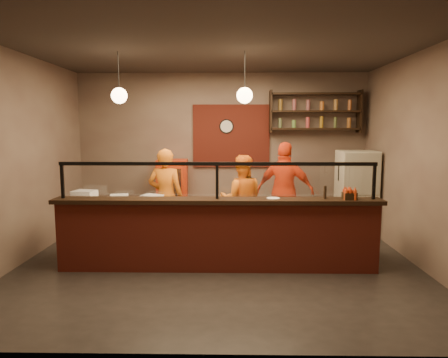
{
  "coord_description": "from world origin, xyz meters",
  "views": [
    {
      "loc": [
        0.2,
        -5.92,
        2.05
      ],
      "look_at": [
        0.09,
        0.3,
        1.27
      ],
      "focal_mm": 32.0,
      "sensor_mm": 36.0,
      "label": 1
    }
  ],
  "objects_px": {
    "pepper_mill": "(325,192)",
    "pizza_dough": "(275,205)",
    "wall_clock": "(226,126)",
    "fridge": "(356,193)",
    "red_cooler": "(173,194)",
    "cook_left": "(166,197)",
    "condiment_caddy": "(349,196)",
    "cook_mid": "(241,200)",
    "cook_right": "(285,191)"
  },
  "relations": [
    {
      "from": "pepper_mill",
      "to": "pizza_dough",
      "type": "bearing_deg",
      "value": 153.15
    },
    {
      "from": "wall_clock",
      "to": "fridge",
      "type": "relative_size",
      "value": 0.18
    },
    {
      "from": "fridge",
      "to": "red_cooler",
      "type": "height_order",
      "value": "fridge"
    },
    {
      "from": "cook_left",
      "to": "pepper_mill",
      "type": "height_order",
      "value": "cook_left"
    },
    {
      "from": "fridge",
      "to": "condiment_caddy",
      "type": "distance_m",
      "value": 2.17
    },
    {
      "from": "wall_clock",
      "to": "cook_mid",
      "type": "height_order",
      "value": "wall_clock"
    },
    {
      "from": "cook_mid",
      "to": "red_cooler",
      "type": "height_order",
      "value": "cook_mid"
    },
    {
      "from": "cook_mid",
      "to": "pizza_dough",
      "type": "distance_m",
      "value": 1.12
    },
    {
      "from": "cook_left",
      "to": "pepper_mill",
      "type": "relative_size",
      "value": 9.47
    },
    {
      "from": "cook_left",
      "to": "fridge",
      "type": "relative_size",
      "value": 1.04
    },
    {
      "from": "fridge",
      "to": "condiment_caddy",
      "type": "xyz_separation_m",
      "value": [
        -0.73,
        -2.02,
        0.29
      ]
    },
    {
      "from": "cook_left",
      "to": "cook_right",
      "type": "relative_size",
      "value": 0.94
    },
    {
      "from": "fridge",
      "to": "cook_left",
      "type": "bearing_deg",
      "value": -169.75
    },
    {
      "from": "cook_right",
      "to": "pepper_mill",
      "type": "bearing_deg",
      "value": 121.49
    },
    {
      "from": "cook_mid",
      "to": "fridge",
      "type": "bearing_deg",
      "value": -164.7
    },
    {
      "from": "wall_clock",
      "to": "pizza_dough",
      "type": "distance_m",
      "value": 2.78
    },
    {
      "from": "cook_mid",
      "to": "condiment_caddy",
      "type": "xyz_separation_m",
      "value": [
        1.49,
        -1.41,
        0.31
      ]
    },
    {
      "from": "red_cooler",
      "to": "pizza_dough",
      "type": "distance_m",
      "value": 2.81
    },
    {
      "from": "cook_mid",
      "to": "fridge",
      "type": "xyz_separation_m",
      "value": [
        2.22,
        0.61,
        0.02
      ]
    },
    {
      "from": "cook_left",
      "to": "cook_right",
      "type": "bearing_deg",
      "value": -163.28
    },
    {
      "from": "red_cooler",
      "to": "pepper_mill",
      "type": "xyz_separation_m",
      "value": [
        2.54,
        -2.42,
        0.44
      ]
    },
    {
      "from": "pizza_dough",
      "to": "condiment_caddy",
      "type": "bearing_deg",
      "value": -22.21
    },
    {
      "from": "cook_right",
      "to": "wall_clock",
      "type": "bearing_deg",
      "value": -23.2
    },
    {
      "from": "wall_clock",
      "to": "cook_mid",
      "type": "bearing_deg",
      "value": -78.51
    },
    {
      "from": "wall_clock",
      "to": "red_cooler",
      "type": "bearing_deg",
      "value": -164.29
    },
    {
      "from": "wall_clock",
      "to": "pepper_mill",
      "type": "distance_m",
      "value": 3.23
    },
    {
      "from": "fridge",
      "to": "pepper_mill",
      "type": "xyz_separation_m",
      "value": [
        -1.06,
        -1.95,
        0.33
      ]
    },
    {
      "from": "cook_mid",
      "to": "pizza_dough",
      "type": "height_order",
      "value": "cook_mid"
    },
    {
      "from": "wall_clock",
      "to": "pepper_mill",
      "type": "height_order",
      "value": "wall_clock"
    },
    {
      "from": "pizza_dough",
      "to": "red_cooler",
      "type": "bearing_deg",
      "value": 132.03
    },
    {
      "from": "cook_left",
      "to": "red_cooler",
      "type": "distance_m",
      "value": 1.15
    },
    {
      "from": "cook_right",
      "to": "condiment_caddy",
      "type": "distance_m",
      "value": 1.89
    },
    {
      "from": "cook_mid",
      "to": "cook_right",
      "type": "distance_m",
      "value": 0.9
    },
    {
      "from": "wall_clock",
      "to": "pepper_mill",
      "type": "relative_size",
      "value": 1.66
    },
    {
      "from": "cook_right",
      "to": "red_cooler",
      "type": "xyz_separation_m",
      "value": [
        -2.2,
        0.73,
        -0.19
      ]
    },
    {
      "from": "condiment_caddy",
      "to": "pepper_mill",
      "type": "distance_m",
      "value": 0.34
    },
    {
      "from": "cook_mid",
      "to": "cook_right",
      "type": "xyz_separation_m",
      "value": [
        0.82,
        0.35,
        0.11
      ]
    },
    {
      "from": "fridge",
      "to": "red_cooler",
      "type": "bearing_deg",
      "value": 172.14
    },
    {
      "from": "cook_left",
      "to": "pepper_mill",
      "type": "xyz_separation_m",
      "value": [
        2.5,
        -1.28,
        0.3
      ]
    },
    {
      "from": "fridge",
      "to": "pepper_mill",
      "type": "distance_m",
      "value": 2.25
    },
    {
      "from": "fridge",
      "to": "pepper_mill",
      "type": "bearing_deg",
      "value": -118.92
    },
    {
      "from": "cook_mid",
      "to": "cook_left",
      "type": "bearing_deg",
      "value": 2.4
    },
    {
      "from": "cook_left",
      "to": "fridge",
      "type": "bearing_deg",
      "value": -163.34
    },
    {
      "from": "fridge",
      "to": "red_cooler",
      "type": "relative_size",
      "value": 1.15
    },
    {
      "from": "wall_clock",
      "to": "cook_right",
      "type": "bearing_deg",
      "value": -43.29
    },
    {
      "from": "cook_left",
      "to": "pizza_dough",
      "type": "xyz_separation_m",
      "value": [
        1.83,
        -0.94,
        0.05
      ]
    },
    {
      "from": "red_cooler",
      "to": "condiment_caddy",
      "type": "xyz_separation_m",
      "value": [
        2.87,
        -2.49,
        0.4
      ]
    },
    {
      "from": "fridge",
      "to": "wall_clock",
      "type": "bearing_deg",
      "value": 162.27
    },
    {
      "from": "wall_clock",
      "to": "pizza_dough",
      "type": "height_order",
      "value": "wall_clock"
    },
    {
      "from": "wall_clock",
      "to": "cook_left",
      "type": "bearing_deg",
      "value": -126.05
    }
  ]
}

